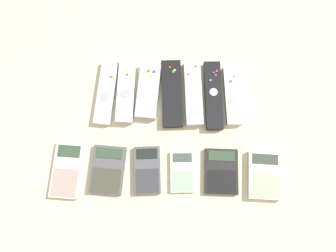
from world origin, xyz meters
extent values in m
plane|color=beige|center=(0.00, 0.00, 0.00)|extent=(3.00, 3.00, 0.00)
cube|color=silver|center=(-0.18, 0.12, 0.01)|extent=(0.06, 0.19, 0.02)
cylinder|color=#99999E|center=(-0.18, 0.10, 0.02)|extent=(0.03, 0.03, 0.00)
cylinder|color=silver|center=(-0.17, 0.18, 0.02)|extent=(0.01, 0.01, 0.00)
cylinder|color=orange|center=(-0.16, 0.16, 0.02)|extent=(0.01, 0.01, 0.00)
cylinder|color=red|center=(-0.17, 0.16, 0.02)|extent=(0.01, 0.01, 0.00)
cube|color=silver|center=(-0.12, 0.12, 0.01)|extent=(0.05, 0.18, 0.02)
cylinder|color=#99999E|center=(-0.12, 0.11, 0.03)|extent=(0.03, 0.03, 0.00)
cylinder|color=yellow|center=(-0.12, 0.18, 0.03)|extent=(0.01, 0.01, 0.00)
cylinder|color=yellow|center=(-0.11, 0.16, 0.03)|extent=(0.01, 0.01, 0.00)
cylinder|color=blue|center=(-0.12, 0.17, 0.03)|extent=(0.01, 0.01, 0.00)
cylinder|color=yellow|center=(-0.12, 0.18, 0.03)|extent=(0.01, 0.01, 0.00)
cube|color=#B7B7BC|center=(-0.06, 0.13, 0.01)|extent=(0.07, 0.16, 0.02)
cylinder|color=silver|center=(-0.06, 0.11, 0.03)|extent=(0.02, 0.02, 0.00)
cylinder|color=red|center=(-0.06, 0.18, 0.03)|extent=(0.01, 0.01, 0.00)
cylinder|color=yellow|center=(-0.05, 0.17, 0.03)|extent=(0.01, 0.01, 0.00)
cylinder|color=blue|center=(-0.04, 0.18, 0.03)|extent=(0.01, 0.01, 0.00)
cylinder|color=yellow|center=(-0.07, 0.18, 0.03)|extent=(0.01, 0.01, 0.00)
cube|color=black|center=(0.01, 0.12, 0.01)|extent=(0.07, 0.20, 0.02)
cylinder|color=red|center=(0.00, 0.20, 0.02)|extent=(0.01, 0.01, 0.00)
cylinder|color=green|center=(0.01, 0.18, 0.02)|extent=(0.01, 0.01, 0.00)
cylinder|color=yellow|center=(0.01, 0.19, 0.02)|extent=(0.01, 0.01, 0.00)
cube|color=#B7B7BC|center=(0.07, 0.12, 0.01)|extent=(0.06, 0.19, 0.03)
cylinder|color=yellow|center=(0.07, 0.16, 0.03)|extent=(0.01, 0.01, 0.00)
cylinder|color=red|center=(0.07, 0.20, 0.03)|extent=(0.01, 0.01, 0.00)
cylinder|color=red|center=(0.05, 0.17, 0.03)|extent=(0.01, 0.01, 0.00)
cube|color=black|center=(0.13, 0.12, 0.01)|extent=(0.06, 0.20, 0.02)
cylinder|color=silver|center=(0.12, 0.13, 0.02)|extent=(0.02, 0.02, 0.00)
cylinder|color=green|center=(0.12, 0.16, 0.02)|extent=(0.01, 0.01, 0.00)
cylinder|color=red|center=(0.13, 0.19, 0.02)|extent=(0.01, 0.01, 0.00)
cylinder|color=red|center=(0.13, 0.18, 0.02)|extent=(0.01, 0.01, 0.00)
cylinder|color=blue|center=(0.13, 0.18, 0.02)|extent=(0.01, 0.01, 0.00)
cube|color=white|center=(0.18, 0.12, 0.01)|extent=(0.05, 0.17, 0.02)
cylinder|color=#99999E|center=(0.18, 0.11, 0.02)|extent=(0.03, 0.03, 0.00)
cylinder|color=blue|center=(0.18, 0.17, 0.02)|extent=(0.01, 0.01, 0.00)
cylinder|color=blue|center=(0.17, 0.16, 0.02)|extent=(0.01, 0.01, 0.00)
cube|color=silver|center=(-0.27, -0.10, 0.01)|extent=(0.08, 0.15, 0.01)
cube|color=#2D422D|center=(-0.27, -0.05, 0.01)|extent=(0.06, 0.04, 0.00)
cube|color=tan|center=(-0.27, -0.14, 0.01)|extent=(0.07, 0.08, 0.00)
cube|color=#4C4C51|center=(-0.16, -0.10, 0.01)|extent=(0.09, 0.13, 0.01)
cube|color=#2D422D|center=(-0.16, -0.06, 0.02)|extent=(0.07, 0.03, 0.00)
cube|color=#3D3D2F|center=(-0.16, -0.13, 0.02)|extent=(0.08, 0.07, 0.00)
cube|color=#4C4C51|center=(-0.05, -0.10, 0.01)|extent=(0.08, 0.13, 0.01)
cube|color=black|center=(-0.05, -0.05, 0.02)|extent=(0.06, 0.03, 0.00)
cube|color=#323236|center=(-0.05, -0.13, 0.01)|extent=(0.07, 0.07, 0.00)
cube|color=silver|center=(0.04, -0.10, 0.01)|extent=(0.07, 0.11, 0.01)
cube|color=#38473D|center=(0.04, -0.06, 0.01)|extent=(0.05, 0.03, 0.00)
cube|color=#8AA98B|center=(0.04, -0.12, 0.01)|extent=(0.06, 0.06, 0.00)
cube|color=black|center=(0.15, -0.09, 0.01)|extent=(0.09, 0.12, 0.01)
cube|color=#2D422D|center=(0.15, -0.05, 0.01)|extent=(0.07, 0.03, 0.00)
cube|color=black|center=(0.15, -0.12, 0.01)|extent=(0.08, 0.06, 0.00)
cube|color=silver|center=(0.26, -0.10, 0.01)|extent=(0.09, 0.13, 0.02)
cube|color=#333D33|center=(0.26, -0.06, 0.02)|extent=(0.07, 0.03, 0.00)
cube|color=#96A081|center=(0.26, -0.13, 0.02)|extent=(0.08, 0.07, 0.00)
camera|label=1|loc=(0.01, -0.18, 0.89)|focal=35.00mm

